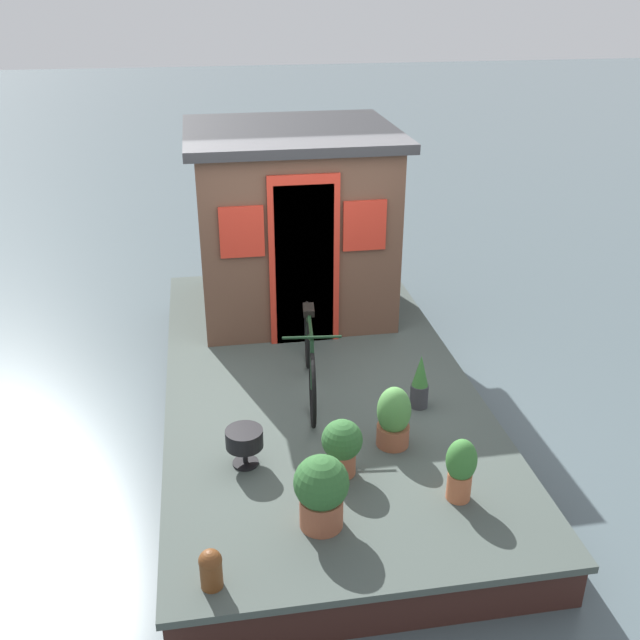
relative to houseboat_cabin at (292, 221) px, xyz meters
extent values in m
plane|color=#4C5B60|center=(-1.69, 0.00, -1.46)|extent=(60.00, 60.00, 0.00)
cube|color=#424C47|center=(-1.69, 0.00, -1.07)|extent=(5.61, 2.89, 0.06)
cube|color=#381E19|center=(-1.69, 0.00, -1.28)|extent=(5.49, 2.83, 0.36)
cube|color=brown|center=(0.01, 0.00, -0.06)|extent=(1.83, 2.06, 1.96)
cube|color=#28282B|center=(0.01, 0.00, 0.97)|extent=(2.03, 2.26, 0.10)
cube|color=maroon|center=(-0.92, 0.00, -0.19)|extent=(0.04, 0.60, 1.70)
cube|color=red|center=(-0.93, 0.00, -0.14)|extent=(0.03, 0.72, 1.80)
cube|color=red|center=(-0.92, -0.62, 0.21)|extent=(0.03, 0.44, 0.52)
cube|color=red|center=(-0.92, 0.62, 0.21)|extent=(0.03, 0.44, 0.52)
torus|color=black|center=(-2.48, 0.16, -0.71)|extent=(0.67, 0.11, 0.67)
torus|color=black|center=(-1.45, 0.05, -0.71)|extent=(0.67, 0.11, 0.67)
cylinder|color=black|center=(-1.92, 0.10, -0.49)|extent=(0.96, 0.14, 0.46)
cylinder|color=black|center=(-2.09, 0.12, -0.30)|extent=(0.62, 0.10, 0.06)
cylinder|color=black|center=(-1.62, 0.07, -0.51)|extent=(0.36, 0.07, 0.42)
cylinder|color=black|center=(-2.44, 0.16, -0.49)|extent=(0.12, 0.05, 0.43)
cube|color=black|center=(-1.78, 0.09, -0.28)|extent=(0.21, 0.12, 0.06)
cylinder|color=black|center=(-2.40, 0.15, -0.25)|extent=(0.08, 0.50, 0.02)
cylinder|color=#38383D|center=(-2.38, -0.82, -0.93)|extent=(0.16, 0.16, 0.22)
cone|color=#387533|center=(-2.38, -0.82, -0.67)|extent=(0.15, 0.15, 0.30)
cylinder|color=#935138|center=(-3.23, 0.05, -0.94)|extent=(0.22, 0.22, 0.20)
sphere|color=#2D602D|center=(-3.23, 0.05, -0.73)|extent=(0.32, 0.32, 0.32)
cylinder|color=#B2603D|center=(-3.67, -0.75, -0.93)|extent=(0.18, 0.18, 0.23)
ellipsoid|color=#387533|center=(-3.67, -0.75, -0.70)|extent=(0.23, 0.23, 0.34)
cylinder|color=#935138|center=(-3.79, 0.31, -0.92)|extent=(0.31, 0.31, 0.23)
sphere|color=#2D602D|center=(-3.79, 0.31, -0.67)|extent=(0.39, 0.39, 0.39)
cylinder|color=#935138|center=(-2.91, -0.44, -0.95)|extent=(0.27, 0.27, 0.18)
ellipsoid|color=#4C8942|center=(-2.91, -0.44, -0.71)|extent=(0.28, 0.28, 0.42)
cylinder|color=black|center=(-2.99, 0.79, -0.79)|extent=(0.30, 0.30, 0.15)
cylinder|color=black|center=(-2.99, 0.79, -0.95)|extent=(0.04, 0.04, 0.17)
cylinder|color=black|center=(-2.99, 0.79, -1.03)|extent=(0.21, 0.21, 0.02)
cylinder|color=brown|center=(-4.24, 1.09, -0.93)|extent=(0.14, 0.14, 0.21)
sphere|color=brown|center=(-4.24, 1.09, -0.83)|extent=(0.15, 0.15, 0.15)
camera|label=1|loc=(-7.81, 0.99, 2.52)|focal=41.12mm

